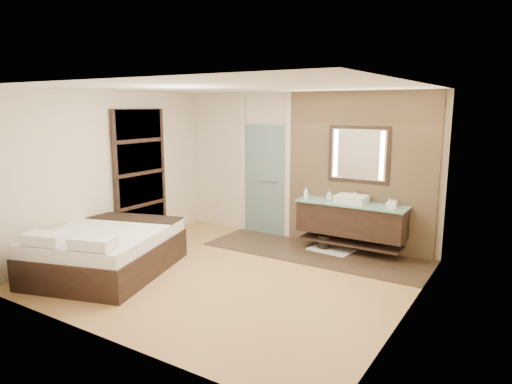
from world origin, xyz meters
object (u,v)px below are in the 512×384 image
Objects in this scene: bed at (107,251)px; waste_bin at (324,242)px; vanity at (351,219)px; mirror_unit at (359,154)px.

waste_bin is at bearing 33.00° from bed.
bed is (-2.75, -2.80, -0.25)m from vanity.
mirror_unit is at bearing 90.00° from vanity.
mirror_unit is at bearing 30.99° from bed.
bed is 3.58m from waste_bin.
waste_bin is (-0.45, -0.31, -1.52)m from mirror_unit.
mirror_unit is 1.62m from waste_bin.
vanity is at bearing -90.00° from mirror_unit.
waste_bin is (2.30, 2.73, -0.20)m from bed.
mirror_unit is 4.30m from bed.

